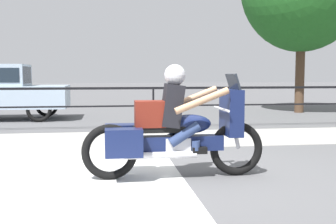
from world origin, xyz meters
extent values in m
plane|color=#565659|center=(0.00, 0.00, 0.00)|extent=(120.00, 120.00, 0.00)
cube|color=#A8A59E|center=(0.00, 3.40, 0.01)|extent=(44.00, 2.40, 0.01)
cube|color=silver|center=(-1.68, -0.20, 0.00)|extent=(3.05, 6.00, 0.01)
cube|color=black|center=(0.00, 5.12, 1.05)|extent=(36.00, 0.04, 0.06)
cube|color=black|center=(0.00, 5.12, 0.59)|extent=(36.00, 0.03, 0.04)
cylinder|color=black|center=(0.00, 5.12, 0.54)|extent=(0.05, 0.05, 1.08)
torus|color=black|center=(0.61, -0.03, 0.38)|extent=(0.75, 0.11, 0.75)
torus|color=black|center=(-1.14, -0.03, 0.38)|extent=(0.75, 0.11, 0.75)
cube|color=#141E47|center=(-0.27, -0.03, 0.48)|extent=(1.33, 0.22, 0.20)
cube|color=silver|center=(-0.23, -0.03, 0.43)|extent=(0.34, 0.26, 0.26)
ellipsoid|color=#141E47|center=(-0.06, -0.03, 0.74)|extent=(0.59, 0.30, 0.26)
cube|color=black|center=(-0.44, -0.03, 0.68)|extent=(0.77, 0.28, 0.08)
cube|color=#141E47|center=(0.53, -0.03, 0.89)|extent=(0.20, 0.54, 0.63)
cube|color=#1E232B|center=(0.55, -0.03, 1.30)|extent=(0.10, 0.46, 0.24)
cylinder|color=silver|center=(0.39, -0.03, 0.94)|extent=(0.04, 0.70, 0.04)
cylinder|color=silver|center=(-0.48, -0.19, 0.35)|extent=(0.96, 0.09, 0.09)
cube|color=#141E47|center=(-0.96, -0.27, 0.54)|extent=(0.48, 0.28, 0.36)
cube|color=#141E47|center=(-0.96, 0.21, 0.54)|extent=(0.48, 0.28, 0.36)
cylinder|color=silver|center=(0.58, -0.03, 0.63)|extent=(0.18, 0.06, 0.51)
cube|color=black|center=(-0.30, -0.03, 0.99)|extent=(0.32, 0.36, 0.60)
sphere|color=tan|center=(-0.26, -0.03, 1.38)|extent=(0.23, 0.23, 0.23)
sphere|color=#B7B7BC|center=(-0.26, -0.03, 1.40)|extent=(0.29, 0.29, 0.29)
cylinder|color=navy|center=(-0.15, -0.18, 0.62)|extent=(0.44, 0.13, 0.34)
cylinder|color=navy|center=(0.00, -0.18, 0.46)|extent=(0.11, 0.11, 0.13)
cube|color=black|center=(0.05, -0.18, 0.40)|extent=(0.20, 0.10, 0.09)
cylinder|color=navy|center=(-0.15, 0.12, 0.62)|extent=(0.44, 0.13, 0.34)
cylinder|color=navy|center=(0.00, 0.12, 0.46)|extent=(0.11, 0.11, 0.13)
cube|color=black|center=(0.05, 0.12, 0.40)|extent=(0.20, 0.10, 0.09)
cylinder|color=tan|center=(0.04, -0.33, 1.07)|extent=(0.72, 0.09, 0.35)
cylinder|color=tan|center=(0.04, 0.27, 1.07)|extent=(0.72, 0.09, 0.35)
cube|color=maroon|center=(-0.60, -0.03, 0.88)|extent=(0.40, 0.31, 0.35)
cube|color=#9EB2C6|center=(-4.41, 7.85, 0.71)|extent=(4.03, 1.75, 0.68)
cube|color=#19232D|center=(-3.63, 7.85, 1.37)|extent=(0.04, 1.37, 0.52)
torus|color=black|center=(-3.16, 7.04, 0.37)|extent=(0.75, 0.11, 0.75)
torus|color=black|center=(-3.16, 8.66, 0.37)|extent=(0.75, 0.11, 0.75)
cylinder|color=#473323|center=(5.76, 8.87, 1.40)|extent=(0.33, 0.33, 2.80)
camera|label=1|loc=(-1.15, -5.62, 1.42)|focal=45.00mm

